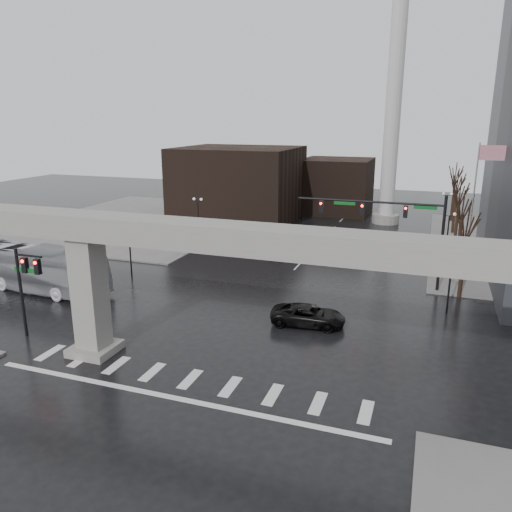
# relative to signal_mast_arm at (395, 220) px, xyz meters

# --- Properties ---
(ground) EXTENTS (160.00, 160.00, 0.00)m
(ground) POSITION_rel_signal_mast_arm_xyz_m (-8.99, -18.80, -5.83)
(ground) COLOR black
(ground) RESTS_ON ground
(sidewalk_nw) EXTENTS (28.00, 36.00, 0.15)m
(sidewalk_nw) POSITION_rel_signal_mast_arm_xyz_m (-34.99, 17.20, -5.75)
(sidewalk_nw) COLOR slate
(sidewalk_nw) RESTS_ON ground
(elevated_guideway) EXTENTS (48.00, 2.60, 8.70)m
(elevated_guideway) POSITION_rel_signal_mast_arm_xyz_m (-7.73, -18.80, 1.05)
(elevated_guideway) COLOR gray
(elevated_guideway) RESTS_ON ground
(building_far_left) EXTENTS (16.00, 14.00, 10.00)m
(building_far_left) POSITION_rel_signal_mast_arm_xyz_m (-22.99, 23.20, -0.83)
(building_far_left) COLOR black
(building_far_left) RESTS_ON ground
(building_far_mid) EXTENTS (10.00, 10.00, 8.00)m
(building_far_mid) POSITION_rel_signal_mast_arm_xyz_m (-10.99, 33.20, -1.83)
(building_far_mid) COLOR black
(building_far_mid) RESTS_ON ground
(smokestack) EXTENTS (3.60, 3.60, 30.00)m
(smokestack) POSITION_rel_signal_mast_arm_xyz_m (-2.99, 27.20, 7.52)
(smokestack) COLOR beige
(smokestack) RESTS_ON ground
(signal_mast_arm) EXTENTS (12.12, 0.43, 8.00)m
(signal_mast_arm) POSITION_rel_signal_mast_arm_xyz_m (0.00, 0.00, 0.00)
(signal_mast_arm) COLOR black
(signal_mast_arm) RESTS_ON ground
(signal_left_pole) EXTENTS (2.30, 0.30, 6.00)m
(signal_left_pole) POSITION_rel_signal_mast_arm_xyz_m (-21.24, -18.30, -1.76)
(signal_left_pole) COLOR black
(signal_left_pole) RESTS_ON ground
(flagpole_assembly) EXTENTS (2.06, 0.12, 12.00)m
(flagpole_assembly) POSITION_rel_signal_mast_arm_xyz_m (6.30, 3.20, 1.70)
(flagpole_assembly) COLOR silver
(flagpole_assembly) RESTS_ON ground
(lamp_right_0) EXTENTS (1.22, 0.32, 5.11)m
(lamp_right_0) POSITION_rel_signal_mast_arm_xyz_m (4.51, -4.80, -2.36)
(lamp_right_0) COLOR black
(lamp_right_0) RESTS_ON ground
(lamp_right_1) EXTENTS (1.22, 0.32, 5.11)m
(lamp_right_1) POSITION_rel_signal_mast_arm_xyz_m (4.51, 9.20, -2.36)
(lamp_right_1) COLOR black
(lamp_right_1) RESTS_ON ground
(lamp_right_2) EXTENTS (1.22, 0.32, 5.11)m
(lamp_right_2) POSITION_rel_signal_mast_arm_xyz_m (4.51, 23.20, -2.36)
(lamp_right_2) COLOR black
(lamp_right_2) RESTS_ON ground
(lamp_left_0) EXTENTS (1.22, 0.32, 5.11)m
(lamp_left_0) POSITION_rel_signal_mast_arm_xyz_m (-22.49, -4.80, -2.36)
(lamp_left_0) COLOR black
(lamp_left_0) RESTS_ON ground
(lamp_left_1) EXTENTS (1.22, 0.32, 5.11)m
(lamp_left_1) POSITION_rel_signal_mast_arm_xyz_m (-22.49, 9.20, -2.36)
(lamp_left_1) COLOR black
(lamp_left_1) RESTS_ON ground
(lamp_left_2) EXTENTS (1.22, 0.32, 5.11)m
(lamp_left_2) POSITION_rel_signal_mast_arm_xyz_m (-22.49, 23.20, -2.36)
(lamp_left_2) COLOR black
(lamp_left_2) RESTS_ON ground
(tree_right_0) EXTENTS (1.09, 1.58, 7.50)m
(tree_right_0) POSITION_rel_signal_mast_arm_xyz_m (5.54, -0.78, -3.04)
(tree_right_0) COLOR black
(tree_right_0) RESTS_ON ground
(tree_right_1) EXTENTS (1.09, 1.61, 7.67)m
(tree_right_1) POSITION_rel_signal_mast_arm_xyz_m (5.54, 7.22, -2.98)
(tree_right_1) COLOR black
(tree_right_1) RESTS_ON ground
(tree_right_2) EXTENTS (1.10, 1.63, 7.85)m
(tree_right_2) POSITION_rel_signal_mast_arm_xyz_m (5.54, 15.22, -2.91)
(tree_right_2) COLOR black
(tree_right_2) RESTS_ON ground
(tree_right_3) EXTENTS (1.11, 1.66, 8.02)m
(tree_right_3) POSITION_rel_signal_mast_arm_xyz_m (5.54, 23.22, -2.85)
(tree_right_3) COLOR black
(tree_right_3) RESTS_ON ground
(tree_right_4) EXTENTS (1.12, 1.69, 8.19)m
(tree_right_4) POSITION_rel_signal_mast_arm_xyz_m (5.54, 31.22, -2.79)
(tree_right_4) COLOR black
(tree_right_4) RESTS_ON ground
(pickup_truck) EXTENTS (5.36, 2.90, 1.43)m
(pickup_truck) POSITION_rel_signal_mast_arm_xyz_m (-4.65, -10.33, -5.11)
(pickup_truck) COLOR black
(pickup_truck) RESTS_ON ground
(city_bus) EXTENTS (13.59, 4.32, 3.72)m
(city_bus) POSITION_rel_signal_mast_arm_xyz_m (-27.72, -10.69, -3.97)
(city_bus) COLOR silver
(city_bus) RESTS_ON ground
(far_car) EXTENTS (2.09, 4.01, 1.30)m
(far_car) POSITION_rel_signal_mast_arm_xyz_m (-11.68, 6.74, -5.18)
(far_car) COLOR black
(far_car) RESTS_ON ground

